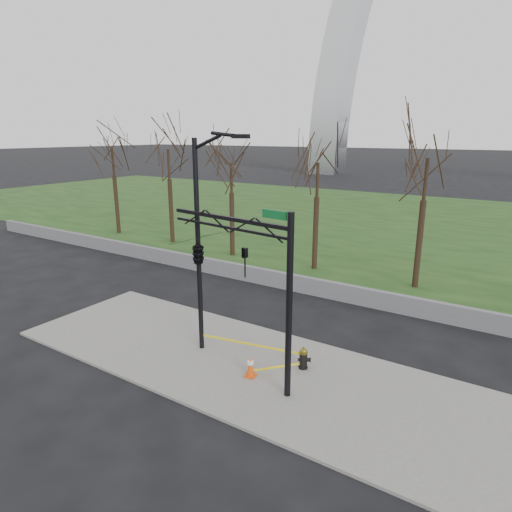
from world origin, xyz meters
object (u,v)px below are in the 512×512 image
Objects in this scene: fire_hydrant at (304,358)px; traffic_signal_mast at (213,255)px; street_light at (202,233)px; traffic_cone at (250,367)px.

fire_hydrant is 4.85m from traffic_signal_mast.
street_light reaches higher than traffic_signal_mast.
traffic_cone is 0.12× the size of traffic_signal_mast.
street_light is 1.37× the size of traffic_signal_mast.
traffic_signal_mast is at bearing 175.27° from traffic_cone.
traffic_cone is 0.09× the size of street_light.
fire_hydrant is 0.14× the size of traffic_signal_mast.
fire_hydrant is 5.73m from street_light.
fire_hydrant reaches higher than traffic_cone.
street_light reaches higher than traffic_cone.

